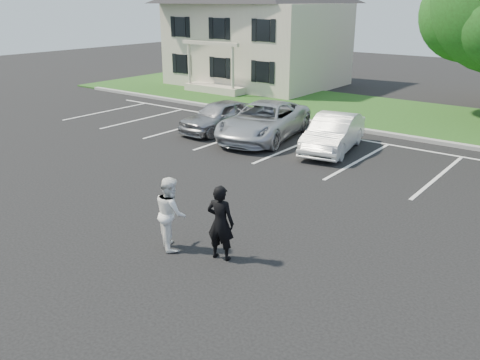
# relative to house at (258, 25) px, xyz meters

# --- Properties ---
(ground_plane) EXTENTS (90.00, 90.00, 0.00)m
(ground_plane) POSITION_rel_house_xyz_m (13.00, -19.97, -3.83)
(ground_plane) COLOR black
(ground_plane) RESTS_ON ground
(curb) EXTENTS (40.00, 0.30, 0.15)m
(curb) POSITION_rel_house_xyz_m (13.00, -7.97, -3.75)
(curb) COLOR gray
(curb) RESTS_ON ground
(grass_strip) EXTENTS (44.00, 8.00, 0.08)m
(grass_strip) POSITION_rel_house_xyz_m (13.00, -3.97, -3.79)
(grass_strip) COLOR #233F17
(grass_strip) RESTS_ON ground
(stall_lines) EXTENTS (34.00, 5.36, 0.01)m
(stall_lines) POSITION_rel_house_xyz_m (14.40, -11.02, -3.82)
(stall_lines) COLOR silver
(stall_lines) RESTS_ON ground
(house) EXTENTS (10.30, 9.22, 7.60)m
(house) POSITION_rel_house_xyz_m (0.00, 0.00, 0.00)
(house) COLOR #C1B39D
(house) RESTS_ON ground
(man_black_suit) EXTENTS (0.70, 0.54, 1.72)m
(man_black_suit) POSITION_rel_house_xyz_m (13.68, -20.56, -2.97)
(man_black_suit) COLOR black
(man_black_suit) RESTS_ON ground
(man_white_shirt) EXTENTS (1.04, 0.99, 1.70)m
(man_white_shirt) POSITION_rel_house_xyz_m (12.42, -20.80, -2.98)
(man_white_shirt) COLOR white
(man_white_shirt) RESTS_ON ground
(car_silver_west) EXTENTS (1.86, 4.05, 1.35)m
(car_silver_west) POSITION_rel_house_xyz_m (6.32, -11.67, -3.16)
(car_silver_west) COLOR #9F9FA4
(car_silver_west) RESTS_ON ground
(car_silver_minivan) EXTENTS (3.38, 5.66, 1.47)m
(car_silver_minivan) POSITION_rel_house_xyz_m (8.52, -11.50, -3.09)
(car_silver_minivan) COLOR #B4B6BC
(car_silver_minivan) RESTS_ON ground
(car_white_sedan) EXTENTS (2.23, 4.34, 1.36)m
(car_white_sedan) POSITION_rel_house_xyz_m (11.64, -11.40, -3.15)
(car_white_sedan) COLOR white
(car_white_sedan) RESTS_ON ground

